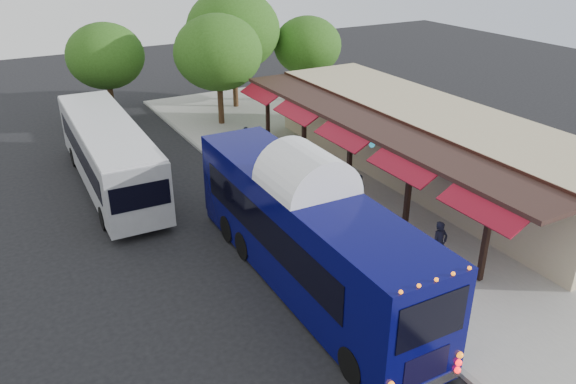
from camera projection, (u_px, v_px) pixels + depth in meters
ground at (326, 260)px, 21.16m from camera, size 90.00×90.00×0.00m
sidewalk at (369, 191)px, 26.49m from camera, size 10.00×40.00×0.15m
curb at (277, 215)px, 24.30m from camera, size 0.20×40.00×0.16m
station_shelter at (427, 144)px, 27.23m from camera, size 8.15×20.00×3.60m
coach_bus at (306, 229)px, 18.88m from camera, size 2.86×12.59×4.01m
city_bus at (109, 152)px, 26.43m from camera, size 2.91×12.01×3.21m
ped_a at (439, 244)px, 20.20m from camera, size 0.65×0.45×1.74m
ped_b at (357, 194)px, 23.89m from camera, size 0.92×0.74×1.80m
ped_c at (247, 141)px, 30.18m from camera, size 0.97×0.91×1.61m
ped_d at (256, 145)px, 29.75m from camera, size 1.03×0.63×1.55m
sign_board at (381, 224)px, 21.79m from camera, size 0.13×0.52×1.14m
tree_left at (218, 53)px, 33.67m from camera, size 5.35×5.35×6.85m
tree_mid at (233, 30)px, 36.74m from camera, size 6.18×6.18×7.91m
tree_right at (307, 46)px, 38.66m from camera, size 4.68×4.68×5.99m
tree_far at (105, 56)px, 34.98m from camera, size 4.81×4.81×6.16m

